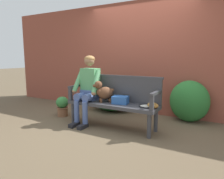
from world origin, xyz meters
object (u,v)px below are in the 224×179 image
at_px(dog_on_bench, 103,91).
at_px(sports_bag, 120,100).
at_px(garden_bench, 112,106).
at_px(person_seated, 88,86).
at_px(baseball_glove, 153,105).
at_px(tennis_racket, 147,106).
at_px(potted_plant, 62,106).

relative_size(dog_on_bench, sports_bag, 1.44).
height_order(garden_bench, person_seated, person_seated).
bearing_deg(baseball_glove, dog_on_bench, -139.62).
bearing_deg(sports_bag, dog_on_bench, -173.48).
distance_m(dog_on_bench, baseball_glove, 0.97).
xyz_separation_m(garden_bench, tennis_racket, (0.66, 0.07, 0.07)).
height_order(dog_on_bench, tennis_racket, dog_on_bench).
relative_size(dog_on_bench, tennis_racket, 0.71).
bearing_deg(potted_plant, garden_bench, -4.34).
bearing_deg(potted_plant, sports_bag, -3.22).
height_order(dog_on_bench, potted_plant, dog_on_bench).
xyz_separation_m(sports_bag, potted_plant, (-1.49, 0.08, -0.30)).
bearing_deg(dog_on_bench, person_seated, 177.89).
relative_size(garden_bench, sports_bag, 6.21).
height_order(person_seated, tennis_racket, person_seated).
distance_m(garden_bench, dog_on_bench, 0.32).
bearing_deg(person_seated, baseball_glove, 0.12).
xyz_separation_m(garden_bench, sports_bag, (0.17, 0.02, 0.13)).
bearing_deg(dog_on_bench, baseball_glove, 0.96).
distance_m(person_seated, tennis_racket, 1.23).
bearing_deg(sports_bag, potted_plant, 176.78).
distance_m(dog_on_bench, potted_plant, 1.24).
xyz_separation_m(person_seated, potted_plant, (-0.79, 0.11, -0.50)).
relative_size(tennis_racket, baseball_glove, 2.59).
bearing_deg(garden_bench, tennis_racket, 6.18).
height_order(sports_bag, potted_plant, sports_bag).
height_order(person_seated, sports_bag, person_seated).
bearing_deg(potted_plant, tennis_racket, -0.83).
xyz_separation_m(person_seated, sports_bag, (0.70, 0.03, -0.20)).
distance_m(person_seated, dog_on_bench, 0.37).
height_order(tennis_racket, baseball_glove, baseball_glove).
height_order(garden_bench, tennis_racket, tennis_racket).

